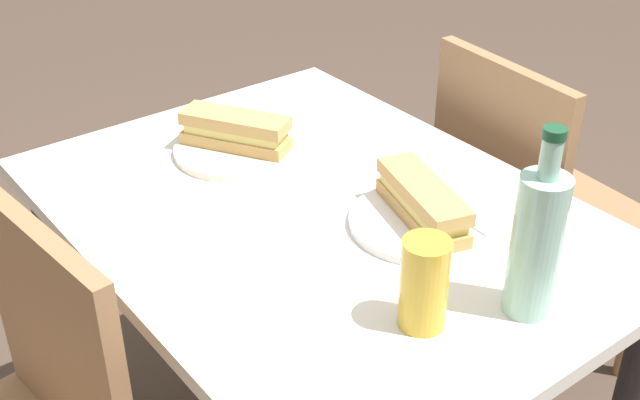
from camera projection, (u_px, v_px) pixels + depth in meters
The scene contains 10 objects.
dining_table at pixel (320, 264), 1.52m from camera, with size 1.07×0.79×0.73m.
chair_far at pixel (522, 207), 1.89m from camera, with size 0.43×0.43×0.88m.
plate_near at pixel (421, 222), 1.41m from camera, with size 0.25×0.25×0.01m, color white.
baguette_sandwich_near at pixel (423, 201), 1.39m from camera, with size 0.24×0.13×0.07m.
knife_near at pixel (446, 208), 1.43m from camera, with size 0.18×0.02×0.01m.
plate_far at pixel (237, 149), 1.64m from camera, with size 0.25×0.25×0.01m, color silver.
baguette_sandwich_far at pixel (236, 130), 1.62m from camera, with size 0.22×0.17×0.07m.
knife_far at pixel (245, 131), 1.68m from camera, with size 0.17×0.08×0.01m.
water_bottle at pixel (537, 242), 1.16m from camera, with size 0.07×0.07×0.30m.
beer_glass at pixel (424, 284), 1.16m from camera, with size 0.07×0.07×0.14m, color gold.
Camera 1 is at (0.98, -0.75, 1.50)m, focal length 46.04 mm.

